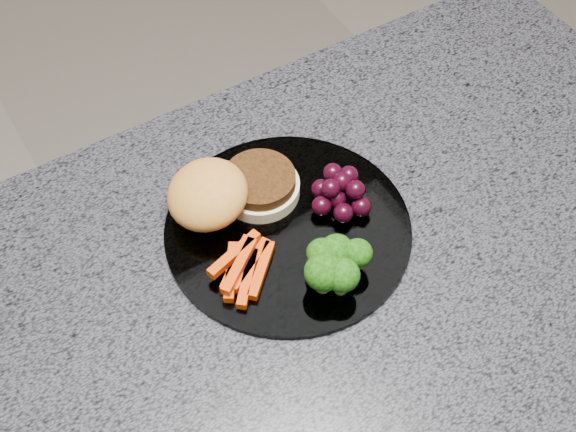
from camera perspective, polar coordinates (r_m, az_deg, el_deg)
name	(u,v)px	position (r m, az deg, el deg)	size (l,w,h in m)	color
countertop	(229,346)	(0.80, -4.22, -9.23)	(1.20, 0.60, 0.04)	#45454E
plate	(288,229)	(0.84, 0.00, -0.95)	(0.26, 0.26, 0.01)	white
burger	(227,194)	(0.84, -4.39, 1.60)	(0.16, 0.11, 0.05)	#F5E5AC
carrot_sticks	(243,267)	(0.80, -3.23, -3.63)	(0.08, 0.08, 0.02)	#DA3B03
broccoli	(335,263)	(0.78, 3.33, -3.39)	(0.08, 0.07, 0.05)	#4E7C2D
grape_bunch	(341,191)	(0.85, 3.78, 1.76)	(0.06, 0.07, 0.04)	black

